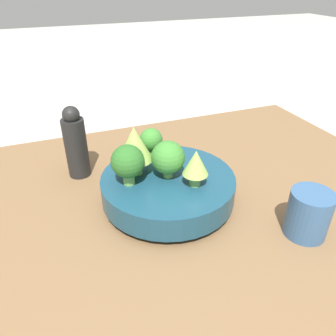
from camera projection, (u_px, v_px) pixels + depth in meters
The scene contains 10 objects.
ground_plane at pixel (178, 223), 0.69m from camera, with size 6.00×6.00×0.00m, color #ADA89E.
table at pixel (178, 215), 0.68m from camera, with size 1.12×0.85×0.04m.
bowl at pixel (168, 187), 0.67m from camera, with size 0.27×0.27×0.06m.
broccoli_floret_center at pixel (168, 158), 0.64m from camera, with size 0.07×0.07×0.08m.
broccoli_floret_back at pixel (151, 142), 0.69m from camera, with size 0.05×0.05×0.07m.
broccoli_floret_left at pixel (128, 162), 0.61m from camera, with size 0.06×0.06×0.08m.
romanesco_piece_far at pixel (135, 145), 0.64m from camera, with size 0.07×0.07×0.10m.
romanesco_piece_near at pixel (196, 164), 0.61m from camera, with size 0.05×0.05×0.07m.
cup at pixel (308, 214), 0.59m from camera, with size 0.08×0.08×0.09m.
pepper_mill at pixel (76, 144), 0.74m from camera, with size 0.05×0.05×0.17m.
Camera 1 is at (-0.21, -0.49, 0.46)m, focal length 35.00 mm.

